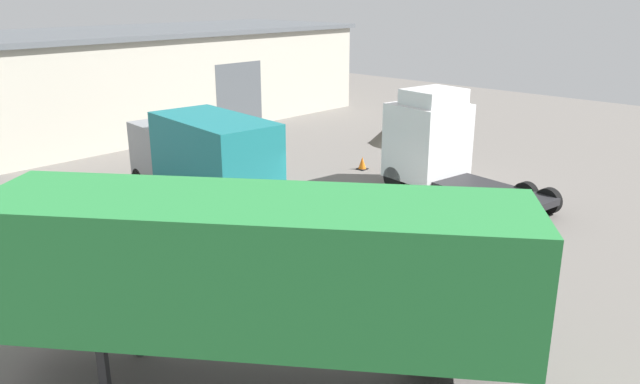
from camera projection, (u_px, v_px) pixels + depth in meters
ground_plane at (341, 220)px, 20.93m from camera, size 60.00×60.00×0.00m
warehouse_building at (71, 85)px, 32.27m from camera, size 33.88×9.89×5.33m
tractor_unit_white at (437, 145)px, 23.48m from camera, size 3.40×6.62×3.89m
container_trailer_green at (259, 271)px, 11.38m from camera, size 7.84×9.51×3.85m
box_truck_grey at (203, 156)px, 21.80m from camera, size 3.14×6.93×3.32m
gravel_pile at (400, 129)px, 31.22m from camera, size 3.00×3.00×1.47m
traffic_cone at (362, 164)px, 26.83m from camera, size 0.40×0.40×0.55m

